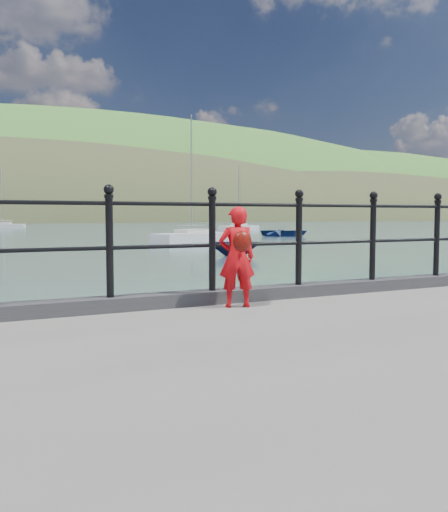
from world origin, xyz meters
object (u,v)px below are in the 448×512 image
launch_blue (284,232)px  sailboat_near (192,238)px  railing (163,233)px  child (237,256)px  launch_navy (234,242)px  sailboat_deep (3,226)px  sailboat_far (239,228)px

launch_blue → sailboat_near: size_ratio=0.46×
launch_blue → sailboat_near: 14.24m
railing → launch_blue: (26.94, 39.52, -1.35)m
child → launch_blue: 47.75m
launch_navy → sailboat_deep: 70.60m
child → launch_blue: (26.21, 39.89, -1.09)m
sailboat_far → launch_blue: bearing=-121.9°
railing → launch_navy: (10.51, 18.51, -1.14)m
launch_blue → launch_navy: (-16.43, -21.01, 0.21)m
child → sailboat_far: sailboat_far is taller
sailboat_near → sailboat_far: bearing=28.3°
sailboat_far → sailboat_deep: bearing=116.8°
launch_navy → sailboat_deep: sailboat_deep is taller
launch_navy → sailboat_far: (21.95, 40.87, -0.34)m
sailboat_far → sailboat_near: sailboat_near is taller
launch_navy → sailboat_near: size_ratio=0.26×
child → launch_navy: bearing=-101.5°
sailboat_near → railing: bearing=-140.6°
launch_navy → sailboat_far: sailboat_far is taller
sailboat_far → sailboat_near: 32.06m
child → sailboat_deep: size_ratio=0.11×
railing → launch_navy: railing is taller
launch_navy → sailboat_near: bearing=7.7°
railing → child: size_ratio=16.22×
launch_blue → launch_navy: launch_navy is taller
railing → sailboat_deep: bearing=86.9°
launch_navy → sailboat_deep: size_ratio=0.27×
launch_blue → launch_navy: size_ratio=1.76×
railing → child: (0.73, -0.38, -0.26)m
launch_navy → launch_blue: bearing=-15.7°
child → sailboat_near: 36.02m
railing → sailboat_far: sailboat_far is taller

